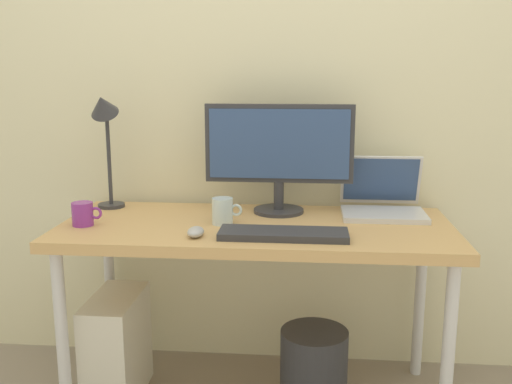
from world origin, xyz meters
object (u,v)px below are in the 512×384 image
(glass_cup, at_px, (223,211))
(wastebasket, at_px, (314,367))
(keyboard, at_px, (283,234))
(computer_tower, at_px, (117,347))
(coffee_mug, at_px, (83,214))
(monitor, at_px, (279,151))
(laptop, at_px, (382,199))
(mouse, at_px, (196,232))
(desk, at_px, (256,240))
(desk_lamp, at_px, (104,124))

(glass_cup, distance_m, wastebasket, 0.71)
(keyboard, distance_m, computer_tower, 0.85)
(coffee_mug, bearing_deg, wastebasket, 4.60)
(monitor, bearing_deg, coffee_mug, -159.53)
(monitor, bearing_deg, wastebasket, -52.10)
(laptop, height_order, mouse, laptop)
(monitor, bearing_deg, desk, -112.59)
(desk, relative_size, coffee_mug, 12.93)
(keyboard, xyz_separation_m, computer_tower, (-0.65, 0.13, -0.52))
(glass_cup, distance_m, computer_tower, 0.70)
(keyboard, height_order, computer_tower, keyboard)
(glass_cup, height_order, wastebasket, glass_cup)
(desk_lamp, relative_size, wastebasket, 1.63)
(desk_lamp, relative_size, glass_cup, 4.34)
(computer_tower, bearing_deg, coffee_mug, -151.41)
(laptop, distance_m, glass_cup, 0.64)
(monitor, bearing_deg, mouse, -125.57)
(desk, xyz_separation_m, laptop, (0.49, 0.20, 0.12))
(coffee_mug, bearing_deg, desk_lamp, 89.17)
(coffee_mug, height_order, glass_cup, glass_cup)
(desk, bearing_deg, laptop, 22.42)
(desk_lamp, bearing_deg, glass_cup, -21.37)
(desk_lamp, xyz_separation_m, coffee_mug, (-0.00, -0.26, -0.31))
(laptop, relative_size, coffee_mug, 2.85)
(desk, bearing_deg, coffee_mug, -172.47)
(monitor, height_order, glass_cup, monitor)
(coffee_mug, relative_size, computer_tower, 0.27)
(keyboard, distance_m, glass_cup, 0.28)
(desk_lamp, bearing_deg, coffee_mug, -90.83)
(monitor, xyz_separation_m, coffee_mug, (-0.70, -0.26, -0.21))
(monitor, relative_size, glass_cup, 5.18)
(computer_tower, bearing_deg, laptop, 12.99)
(monitor, height_order, keyboard, monitor)
(desk, bearing_deg, glass_cup, -172.15)
(wastebasket, bearing_deg, glass_cup, -179.60)
(desk_lamp, height_order, wastebasket, desk_lamp)
(desk_lamp, bearing_deg, monitor, -0.07)
(computer_tower, height_order, wastebasket, computer_tower)
(mouse, bearing_deg, desk, 45.10)
(monitor, xyz_separation_m, mouse, (-0.27, -0.37, -0.23))
(desk, xyz_separation_m, computer_tower, (-0.55, -0.04, -0.44))
(monitor, height_order, computer_tower, monitor)
(coffee_mug, bearing_deg, laptop, 14.27)
(keyboard, bearing_deg, coffee_mug, 173.15)
(laptop, xyz_separation_m, wastebasket, (-0.26, -0.21, -0.62))
(desk_lamp, bearing_deg, wastebasket, -12.90)
(keyboard, bearing_deg, computer_tower, 168.40)
(monitor, bearing_deg, desk_lamp, 179.93)
(mouse, bearing_deg, monitor, 54.43)
(desk_lamp, distance_m, coffee_mug, 0.40)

